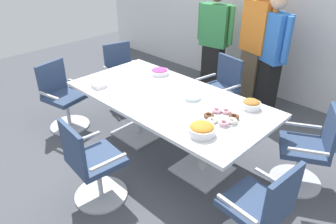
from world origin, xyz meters
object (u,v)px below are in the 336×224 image
(office_chair_0, at_px, (308,152))
(napkin_pile, at_px, (99,85))
(donut_platter, at_px, (222,117))
(snack_bowl_candy_mix, at_px, (160,71))
(person_standing_0, at_px, (214,41))
(person_standing_2, at_px, (270,55))
(office_chair_2, at_px, (123,77))
(office_chair_4, at_px, (92,167))
(office_chair_3, at_px, (63,99))
(conference_table, at_px, (168,106))
(person_standing_1, at_px, (255,45))
(snack_bowl_chips_orange, at_px, (202,129))
(office_chair_1, at_px, (220,93))
(plate_stack, at_px, (192,97))
(snack_bowl_pretzels, at_px, (251,104))
(office_chair_5, at_px, (259,213))

(office_chair_0, distance_m, napkin_pile, 2.46)
(donut_platter, bearing_deg, snack_bowl_candy_mix, 163.28)
(person_standing_0, relative_size, person_standing_2, 0.98)
(office_chair_2, xyz_separation_m, office_chair_4, (1.56, -1.61, 0.00))
(office_chair_4, bearing_deg, office_chair_3, 165.90)
(conference_table, relative_size, person_standing_1, 1.28)
(office_chair_4, relative_size, snack_bowl_candy_mix, 3.80)
(conference_table, distance_m, napkin_pile, 0.89)
(person_standing_0, distance_m, donut_platter, 2.23)
(snack_bowl_chips_orange, height_order, napkin_pile, snack_bowl_chips_orange)
(office_chair_1, relative_size, person_standing_1, 0.48)
(person_standing_0, xyz_separation_m, snack_bowl_chips_orange, (1.44, -2.08, -0.09))
(office_chair_2, height_order, office_chair_3, same)
(conference_table, height_order, snack_bowl_chips_orange, snack_bowl_chips_orange)
(person_standing_0, bearing_deg, office_chair_0, 141.61)
(office_chair_3, bearing_deg, plate_stack, 101.82)
(person_standing_1, xyz_separation_m, snack_bowl_chips_orange, (0.70, -2.08, -0.19))
(office_chair_4, xyz_separation_m, snack_bowl_pretzels, (0.77, 1.52, 0.39))
(conference_table, relative_size, office_chair_0, 2.64)
(snack_bowl_chips_orange, bearing_deg, office_chair_4, -133.04)
(office_chair_1, distance_m, office_chair_5, 2.23)
(office_chair_5, xyz_separation_m, snack_bowl_chips_orange, (-0.74, 0.16, 0.40))
(person_standing_0, relative_size, plate_stack, 8.50)
(office_chair_4, height_order, donut_platter, office_chair_4)
(conference_table, xyz_separation_m, donut_platter, (0.74, 0.02, 0.15))
(conference_table, bearing_deg, snack_bowl_pretzels, 27.08)
(conference_table, distance_m, person_standing_1, 1.78)
(conference_table, relative_size, office_chair_2, 2.64)
(conference_table, xyz_separation_m, snack_bowl_chips_orange, (0.77, -0.34, 0.18))
(office_chair_1, xyz_separation_m, office_chair_4, (0.10, -2.21, 0.00))
(office_chair_0, xyz_separation_m, person_standing_0, (-2.12, 1.16, 0.49))
(office_chair_3, height_order, office_chair_4, same)
(person_standing_2, bearing_deg, office_chair_1, 80.13)
(office_chair_4, xyz_separation_m, person_standing_1, (0.01, 2.84, 0.59))
(office_chair_3, xyz_separation_m, snack_bowl_candy_mix, (0.90, 0.97, 0.38))
(snack_bowl_pretzels, xyz_separation_m, plate_stack, (-0.60, -0.26, -0.03))
(person_standing_1, height_order, person_standing_2, person_standing_1)
(office_chair_2, distance_m, person_standing_1, 2.08)
(office_chair_5, xyz_separation_m, person_standing_1, (-1.45, 2.23, 0.59))
(office_chair_2, bearing_deg, snack_bowl_candy_mix, 98.89)
(office_chair_4, relative_size, snack_bowl_chips_orange, 3.58)
(office_chair_2, bearing_deg, office_chair_3, 18.07)
(conference_table, distance_m, office_chair_0, 1.57)
(snack_bowl_chips_orange, bearing_deg, napkin_pile, -177.83)
(donut_platter, bearing_deg, office_chair_1, 125.85)
(office_chair_1, bearing_deg, donut_platter, 135.89)
(office_chair_0, distance_m, office_chair_5, 1.08)
(office_chair_1, relative_size, office_chair_2, 1.00)
(snack_bowl_pretzels, bearing_deg, office_chair_5, -53.09)
(office_chair_4, distance_m, napkin_pile, 1.15)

